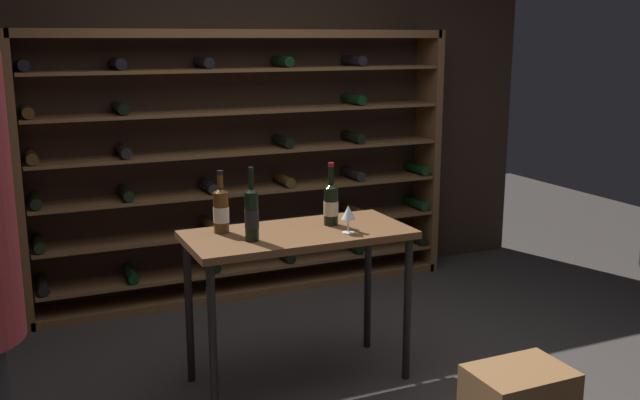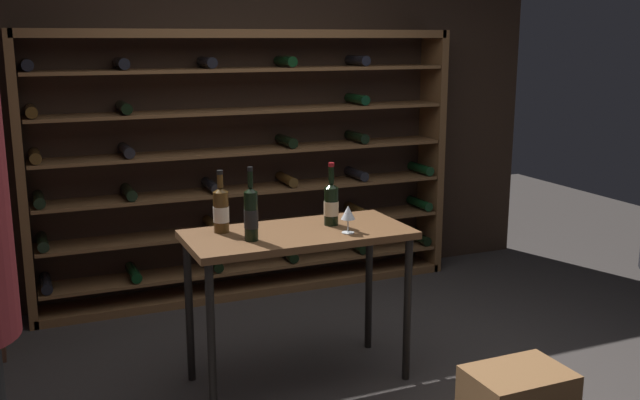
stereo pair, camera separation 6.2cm
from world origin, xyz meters
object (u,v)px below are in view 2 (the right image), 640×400
object	(u,v)px
wine_rack	(247,168)
wine_bottle_gold_foil	(221,210)
wine_bottle_amber_reserve	(331,203)
wine_glass_stemmed_right	(348,214)
wine_bottle_green_slim	(251,214)
tasting_table	(298,249)

from	to	relation	value
wine_rack	wine_bottle_gold_foil	xyz separation A→B (m)	(-0.58, -1.37, 0.04)
wine_bottle_amber_reserve	wine_glass_stemmed_right	world-z (taller)	wine_bottle_amber_reserve
wine_bottle_green_slim	wine_glass_stemmed_right	size ratio (longest dim) A/B	2.57
wine_bottle_amber_reserve	wine_bottle_gold_foil	bearing A→B (deg)	171.39
tasting_table	wine_bottle_amber_reserve	xyz separation A→B (m)	(0.22, 0.05, 0.23)
tasting_table	wine_bottle_amber_reserve	bearing A→B (deg)	13.18
wine_bottle_amber_reserve	wine_glass_stemmed_right	xyz separation A→B (m)	(0.01, -0.20, -0.02)
wine_glass_stemmed_right	wine_bottle_green_slim	bearing A→B (deg)	172.51
wine_bottle_gold_foil	wine_rack	bearing A→B (deg)	66.91
wine_rack	wine_glass_stemmed_right	bearing A→B (deg)	-88.62
wine_rack	wine_bottle_gold_foil	bearing A→B (deg)	-113.09
wine_rack	tasting_table	xyz separation A→B (m)	(-0.19, -1.52, -0.19)
wine_bottle_gold_foil	wine_glass_stemmed_right	bearing A→B (deg)	-24.97
tasting_table	wine_bottle_gold_foil	distance (m)	0.47
tasting_table	wine_bottle_green_slim	size ratio (longest dim) A/B	3.16
wine_bottle_amber_reserve	wine_bottle_gold_foil	xyz separation A→B (m)	(-0.61, 0.09, 0.00)
wine_rack	wine_bottle_green_slim	size ratio (longest dim) A/B	8.25
tasting_table	wine_bottle_gold_foil	size ratio (longest dim) A/B	3.60
wine_glass_stemmed_right	wine_bottle_gold_foil	bearing A→B (deg)	155.03
wine_bottle_green_slim	wine_bottle_gold_foil	size ratio (longest dim) A/B	1.14
tasting_table	wine_rack	bearing A→B (deg)	82.69
wine_bottle_green_slim	wine_bottle_gold_foil	xyz separation A→B (m)	(-0.10, 0.22, -0.02)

